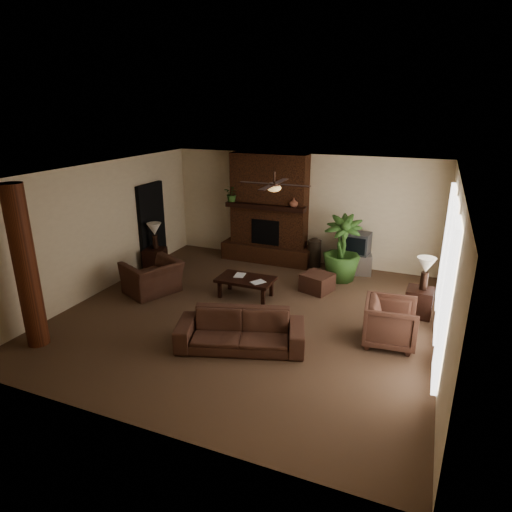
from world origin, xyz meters
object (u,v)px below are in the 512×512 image
at_px(ottoman, 317,282).
at_px(side_table_left, 155,259).
at_px(side_table_right, 419,302).
at_px(tv_stand, 353,263).
at_px(armchair_left, 152,272).
at_px(coffee_table, 246,281).
at_px(lamp_left, 154,231).
at_px(lamp_right, 426,267).
at_px(floor_vase, 314,251).
at_px(sofa, 241,325).
at_px(armchair_right, 391,321).
at_px(log_column, 26,268).
at_px(floor_plant, 341,262).

distance_m(ottoman, side_table_left, 4.11).
bearing_deg(side_table_right, ottoman, 169.33).
height_order(tv_stand, side_table_left, side_table_left).
height_order(armchair_left, coffee_table, armchair_left).
xyz_separation_m(tv_stand, lamp_left, (-4.64, -1.62, 0.75)).
distance_m(coffee_table, ottoman, 1.62).
distance_m(tv_stand, lamp_right, 2.58).
bearing_deg(floor_vase, ottoman, -72.37).
xyz_separation_m(coffee_table, lamp_left, (-2.76, 0.71, 0.63)).
bearing_deg(floor_vase, coffee_table, -110.12).
xyz_separation_m(floor_vase, lamp_right, (2.67, -1.88, 0.57)).
xyz_separation_m(floor_vase, side_table_right, (2.63, -1.90, -0.16)).
distance_m(coffee_table, tv_stand, 3.00).
distance_m(sofa, armchair_right, 2.57).
relative_size(log_column, ottoman, 4.67).
xyz_separation_m(tv_stand, side_table_left, (-4.64, -1.68, 0.03)).
relative_size(log_column, side_table_right, 5.09).
bearing_deg(side_table_right, tv_stand, 131.27).
distance_m(coffee_table, side_table_left, 2.84).
bearing_deg(side_table_right, armchair_left, -169.05).
height_order(sofa, side_table_left, sofa).
relative_size(floor_plant, side_table_right, 2.82).
bearing_deg(armchair_left, log_column, 11.94).
bearing_deg(coffee_table, log_column, -128.94).
relative_size(log_column, floor_plant, 1.80).
distance_m(side_table_right, lamp_right, 0.73).
bearing_deg(side_table_right, side_table_left, 178.45).
distance_m(armchair_left, armchair_right, 5.08).
xyz_separation_m(armchair_right, lamp_right, (0.45, 1.37, 0.56)).
xyz_separation_m(floor_vase, side_table_left, (-3.63, -1.73, -0.16)).
relative_size(armchair_right, floor_vase, 1.14).
bearing_deg(tv_stand, coffee_table, -142.07).
distance_m(tv_stand, lamp_left, 4.97).
bearing_deg(side_table_left, tv_stand, 19.86).
xyz_separation_m(coffee_table, floor_vase, (0.87, 2.38, 0.06)).
bearing_deg(armchair_left, armchair_right, 111.26).
height_order(sofa, lamp_left, lamp_left).
height_order(floor_vase, side_table_left, floor_vase).
xyz_separation_m(ottoman, floor_plant, (0.34, 0.86, 0.23)).
distance_m(sofa, lamp_left, 4.44).
bearing_deg(coffee_table, armchair_right, -15.68).
height_order(lamp_left, side_table_right, lamp_left).
xyz_separation_m(armchair_left, tv_stand, (3.86, 2.91, -0.24)).
height_order(armchair_right, coffee_table, armchair_right).
distance_m(log_column, lamp_left, 3.90).
distance_m(armchair_left, floor_vase, 4.11).
height_order(log_column, tv_stand, log_column).
distance_m(armchair_right, tv_stand, 3.43).
relative_size(floor_plant, side_table_left, 2.82).
height_order(armchair_right, floor_vase, armchair_right).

